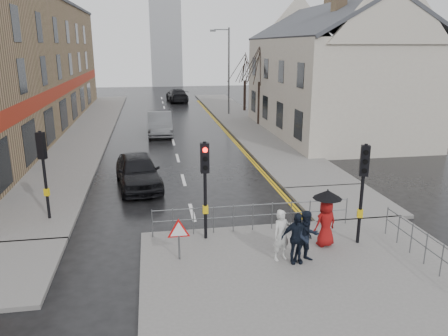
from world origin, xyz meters
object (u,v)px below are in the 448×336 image
object	(u,v)px
pedestrian_a	(281,235)
car_mid	(160,124)
pedestrian_b	(307,236)
pedestrian_d	(296,238)
pedestrian_with_umbrella	(326,215)
car_parked	(138,171)

from	to	relation	value
pedestrian_a	car_mid	xyz separation A→B (m)	(-3.12, 21.12, -0.11)
pedestrian_b	pedestrian_d	bearing A→B (deg)	176.20
pedestrian_with_umbrella	pedestrian_d	size ratio (longest dim) A/B	1.20
pedestrian_b	car_mid	distance (m)	21.70
pedestrian_a	car_mid	world-z (taller)	pedestrian_a
car_parked	car_mid	bearing A→B (deg)	76.11
pedestrian_b	car_parked	size ratio (longest dim) A/B	0.34
pedestrian_b	car_mid	bearing A→B (deg)	92.68
car_mid	car_parked	bearing A→B (deg)	-95.51
pedestrian_with_umbrella	car_mid	world-z (taller)	pedestrian_with_umbrella
pedestrian_b	car_parked	world-z (taller)	pedestrian_b
pedestrian_a	pedestrian_d	world-z (taller)	pedestrian_a
pedestrian_a	car_parked	bearing A→B (deg)	99.87
pedestrian_with_umbrella	car_mid	distance (m)	20.98
pedestrian_a	pedestrian_d	size ratio (longest dim) A/B	1.01
pedestrian_b	car_mid	xyz separation A→B (m)	(-3.85, 21.35, -0.12)
pedestrian_d	car_parked	xyz separation A→B (m)	(-4.89, 8.70, -0.14)
pedestrian_with_umbrella	pedestrian_d	xyz separation A→B (m)	(-1.33, -0.96, -0.28)
pedestrian_with_umbrella	car_mid	bearing A→B (deg)	103.33
pedestrian_d	car_parked	size ratio (longest dim) A/B	0.34
pedestrian_a	pedestrian_d	distance (m)	0.47
pedestrian_d	car_mid	world-z (taller)	pedestrian_d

